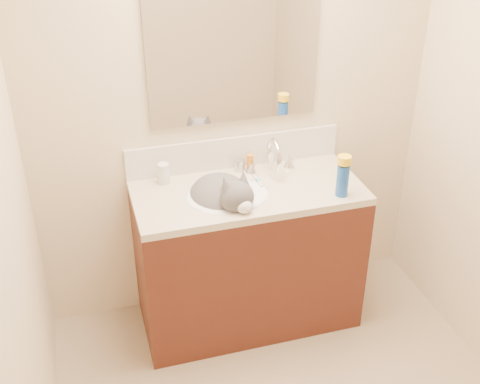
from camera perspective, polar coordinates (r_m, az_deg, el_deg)
room_shell at (r=2.03m, az=8.97°, el=2.50°), size 2.24×2.54×2.52m
vanity_cabinet at (r=3.38m, az=0.74°, el=-6.36°), size 1.20×0.55×0.82m
counter_slab at (r=3.14m, az=0.80°, el=-0.04°), size 1.20×0.55×0.04m
basin at (r=3.11m, az=-1.16°, el=-1.41°), size 0.45×0.36×0.14m
faucet at (r=3.25m, az=3.14°, el=3.18°), size 0.28×0.20×0.21m
cat at (r=3.09m, az=-1.56°, el=-0.61°), size 0.44×0.49×0.34m
backsplash at (r=3.31m, az=-0.52°, el=3.80°), size 1.20×0.02×0.18m
mirror at (r=3.10m, az=-0.57°, el=13.64°), size 0.90×0.02×0.80m
pill_bottle at (r=3.19m, az=-7.25°, el=1.75°), size 0.06×0.06×0.11m
pill_label at (r=3.19m, az=-7.24°, el=1.55°), size 0.06×0.06×0.04m
silver_jar at (r=3.30m, az=-0.02°, el=2.54°), size 0.06×0.06×0.06m
amber_bottle at (r=3.29m, az=0.96°, el=2.80°), size 0.05×0.05×0.09m
toothbrush at (r=3.20m, az=1.68°, el=1.10°), size 0.02×0.14×0.01m
toothbrush_head at (r=3.20m, az=1.68°, el=1.15°), size 0.02×0.03×0.02m
spray_can at (r=3.08m, az=9.69°, el=1.10°), size 0.08×0.08×0.17m
spray_cap at (r=3.03m, az=9.87°, el=3.01°), size 0.09×0.09×0.04m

